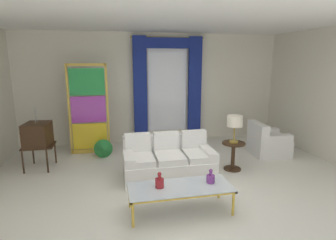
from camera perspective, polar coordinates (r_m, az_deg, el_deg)
name	(u,v)px	position (r m, az deg, el deg)	size (l,w,h in m)	color
ground_plane	(180,185)	(5.35, 2.48, -13.09)	(16.00, 16.00, 0.00)	silver
wall_rear	(153,88)	(7.87, -3.01, 6.49)	(8.00, 0.12, 3.00)	silver
wall_right	(333,96)	(7.23, 30.68, 4.29)	(0.12, 7.00, 3.00)	silver
ceiling_slab	(171,20)	(5.66, 0.63, 19.68)	(8.00, 7.60, 0.04)	white
curtained_window	(168,80)	(7.76, -0.03, 8.21)	(2.00, 0.17, 2.70)	white
couch_white_long	(168,161)	(5.64, -0.03, -8.34)	(1.77, 0.93, 0.86)	white
coffee_table	(180,188)	(4.36, 2.52, -13.79)	(1.57, 0.63, 0.41)	silver
bottle_blue_decanter	(211,178)	(4.48, 8.69, -11.61)	(0.13, 0.13, 0.22)	#753384
bottle_crystal_tall	(160,182)	(4.28, -1.74, -12.55)	(0.13, 0.13, 0.24)	maroon
vintage_tv	(38,135)	(6.48, -25.08, -2.86)	(0.62, 0.65, 1.35)	#382314
armchair_white	(267,143)	(7.25, 19.51, -4.48)	(0.88, 0.87, 0.80)	white
stained_glass_divider	(89,111)	(7.05, -15.88, 1.73)	(0.95, 0.05, 2.20)	gold
peacock_figurine	(103,149)	(6.78, -13.10, -5.85)	(0.44, 0.60, 0.50)	beige
round_side_table	(233,153)	(6.06, 13.15, -6.67)	(0.48, 0.48, 0.59)	#382314
table_lamp_brass	(235,122)	(5.88, 13.47, -0.46)	(0.32, 0.32, 0.57)	#B29338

